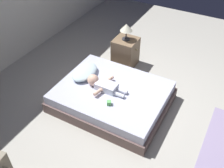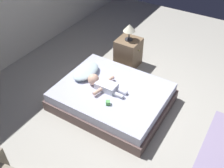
{
  "view_description": "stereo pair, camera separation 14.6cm",
  "coord_description": "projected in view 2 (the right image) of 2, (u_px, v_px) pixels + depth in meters",
  "views": [
    {
      "loc": [
        -2.9,
        -0.9,
        3.02
      ],
      "look_at": [
        -0.18,
        0.61,
        0.44
      ],
      "focal_mm": 41.36,
      "sensor_mm": 36.0,
      "label": 1
    },
    {
      "loc": [
        -2.82,
        -1.02,
        3.02
      ],
      "look_at": [
        -0.18,
        0.61,
        0.44
      ],
      "focal_mm": 41.36,
      "sensor_mm": 36.0,
      "label": 2
    }
  ],
  "objects": [
    {
      "name": "nightstand",
      "position": [
        128.0,
        53.0,
        5.01
      ],
      "size": [
        0.43,
        0.46,
        0.57
      ],
      "color": "#7C6348",
      "rests_on": "ground_plane"
    },
    {
      "name": "bed",
      "position": [
        112.0,
        97.0,
        4.21
      ],
      "size": [
        1.4,
        1.76,
        0.34
      ],
      "color": "brown",
      "rests_on": "ground_plane"
    },
    {
      "name": "toy_block",
      "position": [
        108.0,
        103.0,
        3.81
      ],
      "size": [
        0.09,
        0.09,
        0.06
      ],
      "color": "#61B95E",
      "rests_on": "bed"
    },
    {
      "name": "lamp",
      "position": [
        129.0,
        28.0,
        4.68
      ],
      "size": [
        0.23,
        0.23,
        0.32
      ],
      "color": "#333338",
      "rests_on": "nightstand"
    },
    {
      "name": "toothbrush",
      "position": [
        107.0,
        79.0,
        4.27
      ],
      "size": [
        0.02,
        0.13,
        0.02
      ],
      "color": "#358CDF",
      "rests_on": "bed"
    },
    {
      "name": "ground_plane",
      "position": [
        150.0,
        111.0,
        4.19
      ],
      "size": [
        8.0,
        8.0,
        0.0
      ],
      "primitive_type": "plane",
      "color": "#ACA89E"
    },
    {
      "name": "pillow",
      "position": [
        86.0,
        71.0,
        4.35
      ],
      "size": [
        0.55,
        0.35,
        0.12
      ],
      "color": "silver",
      "rests_on": "bed"
    },
    {
      "name": "baby",
      "position": [
        102.0,
        84.0,
        4.08
      ],
      "size": [
        0.53,
        0.68,
        0.19
      ],
      "color": "silver",
      "rests_on": "bed"
    }
  ]
}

